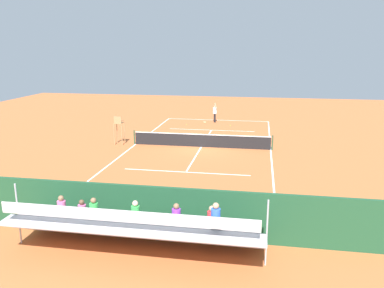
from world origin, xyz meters
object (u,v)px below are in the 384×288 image
object	(u,v)px
tennis_player	(215,112)
tennis_net	(201,140)
bleacher_stand	(137,227)
tennis_ball_near	(230,126)
umpire_chair	(119,127)
courtside_bench	(239,220)
tennis_ball_far	(187,124)
tennis_racket	(205,122)
equipment_bag	(192,226)

from	to	relation	value
tennis_player	tennis_net	bearing A→B (deg)	90.88
tennis_net	bleacher_stand	size ratio (longest dim) A/B	1.14
tennis_ball_near	bleacher_stand	bearing A→B (deg)	86.41
umpire_chair	courtside_bench	distance (m)	16.27
bleacher_stand	umpire_chair	bearing A→B (deg)	-67.69
courtside_bench	tennis_ball_far	bearing A→B (deg)	-74.03
tennis_net	tennis_player	bearing A→B (deg)	-89.12
umpire_chair	tennis_racket	bearing A→B (deg)	-117.30
umpire_chair	tennis_racket	size ratio (longest dim) A/B	3.71
courtside_bench	equipment_bag	world-z (taller)	courtside_bench
courtside_bench	tennis_ball_far	distance (m)	22.27
tennis_player	tennis_ball_near	world-z (taller)	tennis_player
courtside_bench	tennis_player	world-z (taller)	tennis_player
tennis_racket	tennis_net	bearing A→B (deg)	96.65
tennis_net	equipment_bag	distance (m)	13.50
umpire_chair	tennis_ball_far	xyz separation A→B (m)	(-3.57, -8.36, -1.28)
tennis_racket	tennis_ball_near	xyz separation A→B (m)	(-2.61, 1.37, 0.02)
tennis_racket	tennis_ball_far	xyz separation A→B (m)	(1.51, 1.48, 0.02)
tennis_ball_far	tennis_player	bearing A→B (deg)	-146.51
tennis_player	courtside_bench	bearing A→B (deg)	98.99
tennis_net	equipment_bag	xyz separation A→B (m)	(-1.63, 13.40, -0.32)
courtside_bench	tennis_ball_near	xyz separation A→B (m)	(2.01, -21.52, -0.53)
equipment_bag	umpire_chair	bearing A→B (deg)	-59.27
tennis_ball_near	equipment_bag	bearing A→B (deg)	90.38
tennis_net	tennis_racket	world-z (taller)	tennis_net
tennis_net	bleacher_stand	distance (m)	15.37
tennis_net	tennis_player	size ratio (longest dim) A/B	5.35
tennis_net	tennis_ball_far	bearing A→B (deg)	-72.09
bleacher_stand	tennis_player	world-z (taller)	bleacher_stand
tennis_net	tennis_player	xyz separation A→B (m)	(0.15, -9.78, 0.51)
umpire_chair	bleacher_stand	bearing A→B (deg)	112.31
umpire_chair	tennis_ball_far	world-z (taller)	umpire_chair
tennis_ball_near	umpire_chair	bearing A→B (deg)	47.77
bleacher_stand	tennis_ball_near	bearing A→B (deg)	-93.59
bleacher_stand	tennis_ball_near	distance (m)	23.67
bleacher_stand	courtside_bench	size ratio (longest dim) A/B	5.03
bleacher_stand	tennis_racket	world-z (taller)	bleacher_stand
tennis_net	courtside_bench	distance (m)	13.72
bleacher_stand	tennis_racket	size ratio (longest dim) A/B	15.72
tennis_net	tennis_ball_near	size ratio (longest dim) A/B	156.06
courtside_bench	umpire_chair	bearing A→B (deg)	-53.38
tennis_net	bleacher_stand	xyz separation A→B (m)	(-0.01, 15.36, 0.44)
courtside_bench	tennis_ball_near	distance (m)	21.62
tennis_racket	tennis_ball_far	world-z (taller)	tennis_ball_far
tennis_net	tennis_ball_far	world-z (taller)	tennis_net
courtside_bench	tennis_ball_far	world-z (taller)	courtside_bench
tennis_racket	courtside_bench	bearing A→B (deg)	101.41
courtside_bench	tennis_racket	world-z (taller)	courtside_bench
tennis_net	tennis_player	world-z (taller)	tennis_player
bleacher_stand	tennis_player	distance (m)	25.14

